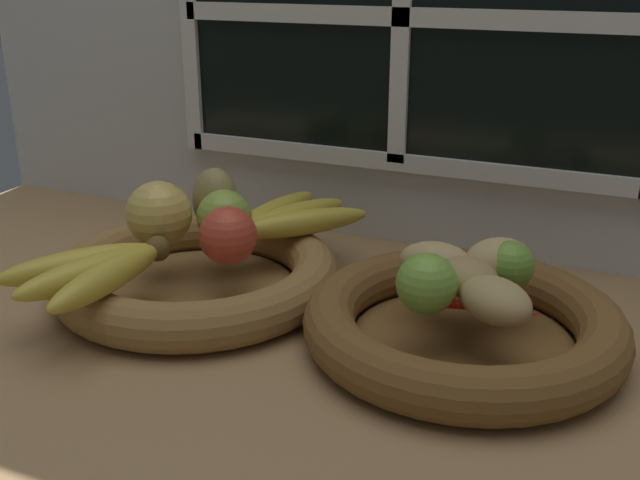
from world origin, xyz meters
TOP-DOWN VIEW (x-y plane):
  - ground_plane at (0.00, 0.00)cm, footprint 140.00×90.00cm
  - back_wall at (0.00, 29.77)cm, footprint 140.00×4.60cm
  - fruit_bowl_left at (-16.35, 1.96)cm, footprint 34.00×34.00cm
  - fruit_bowl_right at (15.99, 1.96)cm, footprint 33.27×33.27cm
  - apple_golden_left at (-21.42, 2.37)cm, footprint 7.93×7.93cm
  - apple_red_right at (-10.95, 0.69)cm, footprint 6.65×6.65cm
  - apple_green_back at (-14.52, 5.92)cm, footprint 6.72×6.72cm
  - pear_brown at (-17.27, 8.54)cm, footprint 8.04×7.60cm
  - banana_bunch_front at (-20.93, -10.09)cm, footprint 13.01×19.03cm
  - banana_bunch_back at (-9.90, 13.25)cm, footprint 15.06×19.78cm
  - potato_back at (18.26, 6.94)cm, footprint 9.47×9.10cm
  - potato_oblong at (11.92, 5.13)cm, footprint 8.11×5.23cm
  - potato_small at (19.61, -1.66)cm, footprint 9.73×9.15cm
  - potato_large at (15.99, 1.96)cm, footprint 9.34×9.00cm
  - lime_near at (13.07, -2.43)cm, footprint 6.06×6.06cm
  - lime_far at (19.41, 6.35)cm, footprint 5.27×5.27cm
  - chili_pepper at (17.93, -1.11)cm, footprint 12.74×2.74cm

SIDE VIEW (x-z plane):
  - ground_plane at x=0.00cm, z-range -3.00..0.00cm
  - fruit_bowl_left at x=-16.35cm, z-range -0.18..5.23cm
  - fruit_bowl_right at x=15.99cm, z-range -0.18..5.23cm
  - chili_pepper at x=17.93cm, z-range 5.40..7.46cm
  - banana_bunch_back at x=-9.90cm, z-range 5.40..8.59cm
  - banana_bunch_front at x=-20.93cm, z-range 5.40..8.71cm
  - potato_small at x=19.61cm, z-range 5.40..9.66cm
  - potato_large at x=15.99cm, z-range 5.40..9.81cm
  - potato_oblong at x=11.92cm, z-range 5.40..9.83cm
  - potato_back at x=18.26cm, z-range 5.40..10.59cm
  - lime_far at x=19.41cm, z-range 5.40..10.67cm
  - lime_near at x=13.07cm, z-range 5.40..11.47cm
  - apple_red_right at x=-10.95cm, z-range 5.40..12.05cm
  - apple_green_back at x=-14.52cm, z-range 5.40..12.12cm
  - apple_golden_left at x=-21.42cm, z-range 5.40..13.33cm
  - pear_brown at x=-17.27cm, z-range 5.40..13.92cm
  - back_wall at x=0.00cm, z-range 0.38..55.38cm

